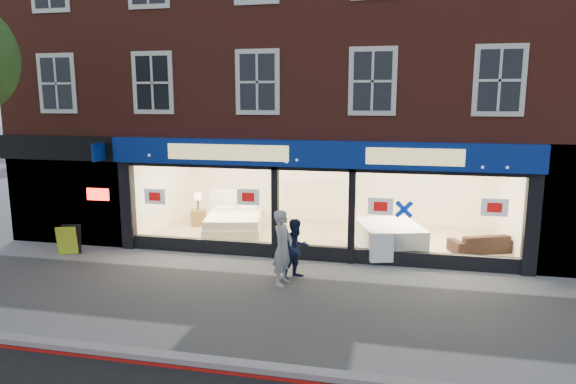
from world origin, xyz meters
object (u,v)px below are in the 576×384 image
(mattress_stack, at_px, (390,238))
(a_board, at_px, (69,240))
(pedestrian_blue, at_px, (296,249))
(display_bed, at_px, (234,222))
(pedestrian_grey, at_px, (283,248))
(sofa, at_px, (482,242))

(mattress_stack, bearing_deg, a_board, -167.86)
(a_board, height_order, pedestrian_blue, pedestrian_blue)
(a_board, bearing_deg, display_bed, 16.48)
(mattress_stack, relative_size, pedestrian_grey, 1.32)
(pedestrian_grey, bearing_deg, display_bed, 43.52)
(pedestrian_grey, relative_size, pedestrian_blue, 1.21)
(sofa, xyz_separation_m, pedestrian_grey, (-4.97, -3.50, 0.54))
(mattress_stack, height_order, sofa, mattress_stack)
(sofa, bearing_deg, pedestrian_grey, 12.79)
(pedestrian_grey, bearing_deg, mattress_stack, -28.37)
(sofa, relative_size, a_board, 2.11)
(display_bed, relative_size, pedestrian_blue, 1.67)
(sofa, height_order, pedestrian_blue, pedestrian_blue)
(pedestrian_grey, bearing_deg, a_board, 91.97)
(display_bed, xyz_separation_m, pedestrian_blue, (2.74, -3.47, 0.30))
(sofa, bearing_deg, mattress_stack, -10.21)
(sofa, distance_m, a_board, 11.71)
(mattress_stack, distance_m, pedestrian_blue, 3.31)
(mattress_stack, distance_m, pedestrian_grey, 3.84)
(sofa, bearing_deg, display_bed, -25.87)
(mattress_stack, bearing_deg, sofa, 12.10)
(a_board, bearing_deg, pedestrian_grey, -29.12)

